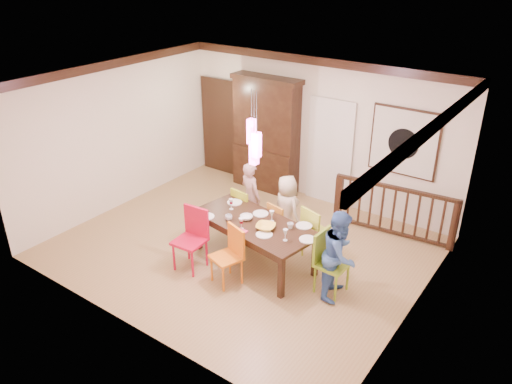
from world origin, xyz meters
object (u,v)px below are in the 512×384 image
Objects in this scene: chair_far_left at (247,207)px; person_end_right at (340,255)px; person_far_left at (251,197)px; dining_table at (254,226)px; chair_end_right at (333,260)px; person_far_mid at (287,209)px; balustrade at (394,210)px; china_hutch at (266,134)px.

person_end_right is (2.20, -0.70, 0.18)m from chair_far_left.
person_far_left is 0.95× the size of person_end_right.
dining_table is 2.48× the size of chair_far_left.
person_far_mid reaches higher than chair_end_right.
balustrade is 1.59× the size of person_end_right.
person_far_left is 1.06× the size of person_far_mid.
chair_end_right is at bearing 168.89° from person_far_mid.
balustrade is 1.78× the size of person_far_mid.
person_end_right reaches higher than balustrade.
chair_end_right is (1.42, 0.02, -0.10)m from dining_table.
person_end_right is (3.02, -2.50, -0.52)m from china_hutch.
person_far_left is at bearing -154.48° from balustrade.
chair_end_right is at bearing 175.99° from person_far_left.
dining_table is 2.25× the size of chair_end_right.
person_far_mid is at bearing -46.41° from china_hutch.
person_end_right reaches higher than chair_end_right.
chair_far_left is 2.10m from china_hutch.
balustrade is 1.95m from person_far_mid.
balustrade is (3.01, -0.35, -0.72)m from china_hutch.
dining_table is at bearing 106.83° from person_far_mid.
chair_end_right is 3.89m from china_hutch.
china_hutch is 1.09× the size of balustrade.
dining_table is 1.77× the size of person_far_mid.
chair_far_left is 0.20m from person_far_left.
dining_table is 0.99m from chair_far_left.
china_hutch reaches higher than chair_end_right.
chair_far_left is at bearing 63.26° from person_end_right.
dining_table is 0.88m from person_far_mid.
balustrade is (1.52, 2.17, -0.17)m from dining_table.
person_end_right is (1.46, -0.86, 0.07)m from person_far_mid.
dining_table is at bearing -130.60° from balustrade.
person_far_left reaches higher than balustrade.
chair_far_left is 0.77m from person_far_mid.
balustrade reaches higher than chair_far_left.
person_end_right is (0.01, -2.15, 0.20)m from balustrade.
person_far_mid reaches higher than chair_far_left.
chair_end_right is 0.71× the size of person_end_right.
balustrade is at bearing -116.90° from person_far_mid.
chair_far_left is (-0.68, 0.71, -0.15)m from dining_table.
chair_far_left is 0.72× the size of person_far_mid.
person_far_left reaches higher than chair_far_left.
person_far_left is at bearing 23.96° from person_far_mid.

